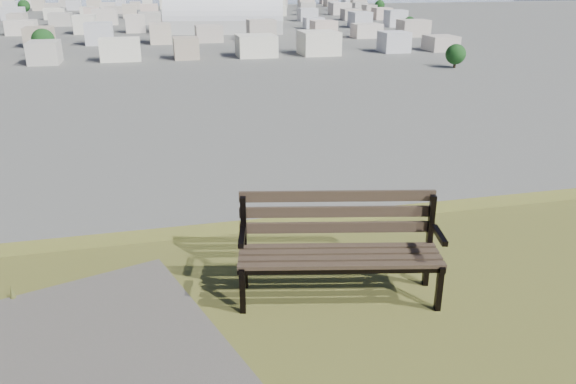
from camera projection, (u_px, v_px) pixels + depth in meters
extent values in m
cube|color=#3F3024|center=(342.00, 266.00, 4.86)|extent=(1.79, 0.47, 0.04)
cube|color=#3F3024|center=(340.00, 259.00, 4.98)|extent=(1.79, 0.47, 0.04)
cube|color=#3F3024|center=(339.00, 253.00, 5.09)|extent=(1.79, 0.47, 0.04)
cube|color=#3F3024|center=(337.00, 247.00, 5.20)|extent=(1.79, 0.47, 0.04)
cube|color=#3F3024|center=(337.00, 227.00, 5.22)|extent=(1.78, 0.42, 0.10)
cube|color=#3F3024|center=(337.00, 212.00, 5.19)|extent=(1.78, 0.42, 0.10)
cube|color=#3F3024|center=(338.00, 196.00, 5.16)|extent=(1.78, 0.42, 0.10)
cube|color=black|center=(242.00, 290.00, 4.91)|extent=(0.06, 0.07, 0.44)
cube|color=black|center=(244.00, 243.00, 5.22)|extent=(0.06, 0.07, 0.93)
cube|color=black|center=(243.00, 260.00, 5.03)|extent=(0.16, 0.50, 0.05)
cube|color=black|center=(242.00, 237.00, 4.89)|extent=(0.13, 0.37, 0.05)
cube|color=black|center=(439.00, 288.00, 4.94)|extent=(0.06, 0.07, 0.44)
cube|color=black|center=(429.00, 241.00, 5.26)|extent=(0.06, 0.07, 0.93)
cube|color=black|center=(435.00, 258.00, 5.06)|extent=(0.16, 0.50, 0.05)
cube|color=black|center=(439.00, 235.00, 4.92)|extent=(0.13, 0.37, 0.05)
cube|color=black|center=(342.00, 271.00, 4.87)|extent=(1.78, 0.42, 0.04)
cube|color=black|center=(337.00, 251.00, 5.23)|extent=(1.78, 0.42, 0.04)
cone|color=brown|center=(13.00, 295.00, 5.08)|extent=(0.08, 0.08, 0.19)
cube|color=beige|center=(225.00, 26.00, 280.88)|extent=(61.41, 35.24, 6.42)
cylinder|color=white|center=(225.00, 19.00, 279.72)|extent=(61.41, 35.24, 24.38)
cube|color=#B8AC9E|center=(47.00, 52.00, 184.50)|extent=(11.00, 11.00, 7.00)
cube|color=beige|center=(123.00, 50.00, 189.68)|extent=(11.00, 11.00, 7.00)
cube|color=silver|center=(194.00, 48.00, 194.86)|extent=(11.00, 11.00, 7.00)
cube|color=#C3B49E|center=(262.00, 46.00, 200.04)|extent=(11.00, 11.00, 7.00)
cube|color=tan|center=(326.00, 44.00, 205.22)|extent=(11.00, 11.00, 7.00)
cube|color=beige|center=(387.00, 43.00, 210.41)|extent=(11.00, 11.00, 7.00)
cube|color=#B2ACA1|center=(446.00, 41.00, 215.59)|extent=(11.00, 11.00, 7.00)
cube|color=silver|center=(35.00, 37.00, 227.21)|extent=(11.00, 11.00, 7.00)
cube|color=#C3B49E|center=(97.00, 36.00, 232.39)|extent=(11.00, 11.00, 7.00)
cube|color=tan|center=(156.00, 35.00, 237.57)|extent=(11.00, 11.00, 7.00)
cube|color=beige|center=(213.00, 33.00, 242.75)|extent=(11.00, 11.00, 7.00)
cube|color=#B2ACA1|center=(267.00, 32.00, 247.94)|extent=(11.00, 11.00, 7.00)
cube|color=silver|center=(319.00, 31.00, 253.12)|extent=(11.00, 11.00, 7.00)
cube|color=#B8AC9E|center=(369.00, 30.00, 258.30)|extent=(11.00, 11.00, 7.00)
cube|color=beige|center=(417.00, 29.00, 263.48)|extent=(11.00, 11.00, 7.00)
cube|color=beige|center=(27.00, 27.00, 269.92)|extent=(11.00, 11.00, 7.00)
cube|color=#B2ACA1|center=(79.00, 26.00, 275.10)|extent=(11.00, 11.00, 7.00)
cube|color=silver|center=(130.00, 25.00, 280.28)|extent=(11.00, 11.00, 7.00)
cube|color=#B8AC9E|center=(178.00, 24.00, 285.46)|extent=(11.00, 11.00, 7.00)
cube|color=beige|center=(225.00, 23.00, 290.65)|extent=(11.00, 11.00, 7.00)
cube|color=silver|center=(271.00, 23.00, 295.83)|extent=(11.00, 11.00, 7.00)
cube|color=#C3B49E|center=(314.00, 22.00, 301.01)|extent=(11.00, 11.00, 7.00)
cube|color=tan|center=(357.00, 21.00, 306.19)|extent=(11.00, 11.00, 7.00)
cube|color=beige|center=(397.00, 20.00, 311.37)|extent=(11.00, 11.00, 7.00)
cube|color=beige|center=(21.00, 20.00, 312.63)|extent=(11.00, 11.00, 7.00)
cube|color=silver|center=(66.00, 19.00, 317.81)|extent=(11.00, 11.00, 7.00)
cube|color=#C3B49E|center=(110.00, 18.00, 322.99)|extent=(11.00, 11.00, 7.00)
cube|color=tan|center=(153.00, 18.00, 328.18)|extent=(11.00, 11.00, 7.00)
cube|color=beige|center=(194.00, 17.00, 333.36)|extent=(11.00, 11.00, 7.00)
cube|color=#B2ACA1|center=(234.00, 16.00, 338.54)|extent=(11.00, 11.00, 7.00)
cube|color=silver|center=(273.00, 16.00, 343.72)|extent=(11.00, 11.00, 7.00)
cube|color=#B8AC9E|center=(311.00, 15.00, 348.90)|extent=(11.00, 11.00, 7.00)
cube|color=beige|center=(347.00, 14.00, 354.08)|extent=(11.00, 11.00, 7.00)
cube|color=silver|center=(383.00, 14.00, 359.27)|extent=(11.00, 11.00, 7.00)
cube|color=#B2ACA1|center=(16.00, 14.00, 355.34)|extent=(11.00, 11.00, 7.00)
cube|color=silver|center=(56.00, 14.00, 360.52)|extent=(11.00, 11.00, 7.00)
cube|color=#B8AC9E|center=(95.00, 13.00, 365.70)|extent=(11.00, 11.00, 7.00)
cube|color=beige|center=(133.00, 13.00, 370.89)|extent=(11.00, 11.00, 7.00)
cube|color=silver|center=(170.00, 12.00, 376.07)|extent=(11.00, 11.00, 7.00)
cube|color=#C3B49E|center=(206.00, 12.00, 381.25)|extent=(11.00, 11.00, 7.00)
cube|color=tan|center=(241.00, 11.00, 386.43)|extent=(11.00, 11.00, 7.00)
cube|color=beige|center=(275.00, 10.00, 391.61)|extent=(11.00, 11.00, 7.00)
cube|color=#B2ACA1|center=(308.00, 10.00, 396.80)|extent=(11.00, 11.00, 7.00)
cube|color=silver|center=(340.00, 10.00, 401.98)|extent=(11.00, 11.00, 7.00)
cube|color=#B8AC9E|center=(372.00, 9.00, 407.16)|extent=(11.00, 11.00, 7.00)
cube|color=tan|center=(13.00, 10.00, 398.05)|extent=(11.00, 11.00, 7.00)
cube|color=beige|center=(49.00, 9.00, 403.23)|extent=(11.00, 11.00, 7.00)
cube|color=#B2ACA1|center=(84.00, 9.00, 408.41)|extent=(11.00, 11.00, 7.00)
cube|color=silver|center=(118.00, 9.00, 413.60)|extent=(11.00, 11.00, 7.00)
cube|color=#B8AC9E|center=(151.00, 8.00, 418.78)|extent=(11.00, 11.00, 7.00)
cube|color=beige|center=(184.00, 8.00, 423.96)|extent=(11.00, 11.00, 7.00)
cube|color=silver|center=(215.00, 7.00, 429.14)|extent=(11.00, 11.00, 7.00)
cube|color=#C3B49E|center=(246.00, 7.00, 434.32)|extent=(11.00, 11.00, 7.00)
cube|color=tan|center=(277.00, 6.00, 439.51)|extent=(11.00, 11.00, 7.00)
cube|color=beige|center=(306.00, 6.00, 444.69)|extent=(11.00, 11.00, 7.00)
cube|color=#B2ACA1|center=(335.00, 6.00, 449.87)|extent=(11.00, 11.00, 7.00)
cube|color=silver|center=(363.00, 5.00, 455.05)|extent=(11.00, 11.00, 7.00)
cube|color=#C3B49E|center=(10.00, 6.00, 440.76)|extent=(11.00, 11.00, 7.00)
cube|color=tan|center=(42.00, 6.00, 445.94)|extent=(11.00, 11.00, 7.00)
cube|color=beige|center=(74.00, 6.00, 451.13)|extent=(11.00, 11.00, 7.00)
cube|color=#B2ACA1|center=(105.00, 5.00, 456.31)|extent=(11.00, 11.00, 7.00)
cube|color=silver|center=(136.00, 5.00, 461.49)|extent=(11.00, 11.00, 7.00)
cube|color=#B8AC9E|center=(165.00, 4.00, 466.67)|extent=(11.00, 11.00, 7.00)
cube|color=beige|center=(194.00, 4.00, 471.85)|extent=(11.00, 11.00, 7.00)
cube|color=silver|center=(223.00, 4.00, 477.04)|extent=(11.00, 11.00, 7.00)
cube|color=#C3B49E|center=(251.00, 3.00, 482.22)|extent=(11.00, 11.00, 7.00)
cube|color=tan|center=(278.00, 3.00, 487.40)|extent=(11.00, 11.00, 7.00)
cube|color=beige|center=(304.00, 3.00, 492.58)|extent=(11.00, 11.00, 7.00)
cube|color=#B2ACA1|center=(331.00, 3.00, 497.76)|extent=(11.00, 11.00, 7.00)
cube|color=silver|center=(356.00, 2.00, 502.95)|extent=(11.00, 11.00, 7.00)
cube|color=#C3B49E|center=(7.00, 3.00, 483.47)|extent=(11.00, 11.00, 7.00)
cube|color=tan|center=(37.00, 3.00, 488.65)|extent=(11.00, 11.00, 7.00)
cube|color=beige|center=(66.00, 3.00, 493.84)|extent=(11.00, 11.00, 7.00)
cube|color=#B2ACA1|center=(95.00, 2.00, 499.02)|extent=(11.00, 11.00, 7.00)
cube|color=silver|center=(123.00, 2.00, 504.20)|extent=(11.00, 11.00, 7.00)
cube|color=#B8AC9E|center=(150.00, 2.00, 509.38)|extent=(11.00, 11.00, 7.00)
cube|color=beige|center=(177.00, 2.00, 514.56)|extent=(11.00, 11.00, 7.00)
cube|color=silver|center=(203.00, 1.00, 519.75)|extent=(11.00, 11.00, 7.00)
cube|color=#C3B49E|center=(229.00, 1.00, 524.93)|extent=(11.00, 11.00, 7.00)
cube|color=tan|center=(254.00, 1.00, 530.11)|extent=(11.00, 11.00, 7.00)
cube|color=beige|center=(279.00, 0.00, 535.29)|extent=(11.00, 11.00, 7.00)
cube|color=#B2ACA1|center=(303.00, 0.00, 540.47)|extent=(11.00, 11.00, 7.00)
cube|color=silver|center=(327.00, 0.00, 545.66)|extent=(11.00, 11.00, 7.00)
cube|color=#B8AC9E|center=(350.00, 0.00, 550.84)|extent=(11.00, 11.00, 7.00)
cylinder|color=#2E2417|center=(455.00, 64.00, 176.35)|extent=(0.80, 0.80, 2.10)
sphere|color=black|center=(456.00, 54.00, 175.21)|extent=(6.30, 6.30, 6.30)
cylinder|color=#2E2417|center=(45.00, 52.00, 202.54)|extent=(0.80, 0.80, 2.70)
sphere|color=black|center=(43.00, 40.00, 201.06)|extent=(8.10, 8.10, 8.10)
cylinder|color=#2E2417|center=(409.00, 28.00, 293.74)|extent=(0.80, 0.80, 1.95)
sphere|color=black|center=(410.00, 22.00, 292.68)|extent=(5.85, 5.85, 5.85)
cylinder|color=#2E2417|center=(241.00, 15.00, 387.30)|extent=(0.80, 0.80, 2.25)
sphere|color=black|center=(241.00, 9.00, 386.07)|extent=(6.75, 6.75, 6.75)
cylinder|color=#2E2417|center=(25.00, 12.00, 409.16)|extent=(0.80, 0.80, 2.85)
sphere|color=black|center=(24.00, 6.00, 407.61)|extent=(8.55, 8.55, 8.55)
cylinder|color=#2E2417|center=(233.00, 28.00, 292.40)|extent=(0.80, 0.80, 2.10)
sphere|color=black|center=(233.00, 22.00, 291.26)|extent=(6.30, 6.30, 6.30)
cylinder|color=#2E2417|center=(379.00, 10.00, 429.11)|extent=(0.80, 0.80, 2.55)
sphere|color=black|center=(380.00, 5.00, 427.72)|extent=(7.65, 7.65, 7.65)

